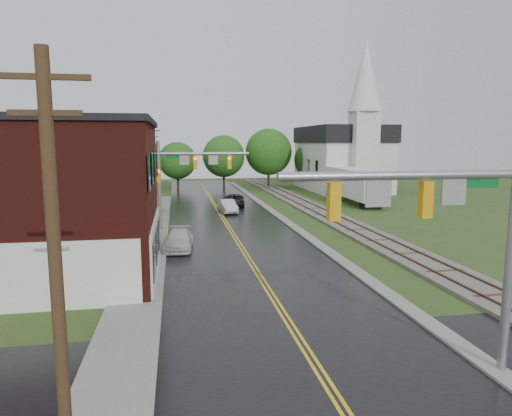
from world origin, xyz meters
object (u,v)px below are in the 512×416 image
object	(u,v)px
church	(344,151)
tree_left_e	(136,162)
traffic_signal_near	(449,217)
tree_left_b	(13,159)
sedan_silver	(227,206)
utility_pole_c	(153,163)
semi_trailer	(354,183)
tree_left_c	(82,167)
traffic_signal_far	(186,169)
utility_pole_a	(55,258)
utility_pole_b	(138,178)
brick_building	(13,201)
suv_dark	(234,201)
pickup_white	(179,240)

from	to	relation	value
church	tree_left_e	distance (m)	29.91
traffic_signal_near	tree_left_b	size ratio (longest dim) A/B	0.76
tree_left_b	sedan_silver	world-z (taller)	tree_left_b
church	traffic_signal_near	bearing A→B (deg)	-107.72
utility_pole_c	semi_trailer	bearing A→B (deg)	-8.51
church	tree_left_c	distance (m)	36.59
church	semi_trailer	distance (m)	14.14
church	utility_pole_c	world-z (taller)	church
traffic_signal_far	utility_pole_a	world-z (taller)	utility_pole_a
utility_pole_b	tree_left_e	distance (m)	23.99
utility_pole_b	sedan_silver	xyz separation A→B (m)	(7.60, 13.67, -4.05)
brick_building	tree_left_b	world-z (taller)	tree_left_b
tree_left_c	traffic_signal_near	bearing A→B (deg)	-65.44
suv_dark	traffic_signal_far	bearing A→B (deg)	-105.61
tree_left_c	semi_trailer	size ratio (longest dim) A/B	0.60
utility_pole_b	tree_left_b	distance (m)	14.87
traffic_signal_near	utility_pole_c	xyz separation A→B (m)	(-10.27, 42.00, -0.25)
traffic_signal_near	sedan_silver	xyz separation A→B (m)	(-2.67, 33.67, -4.30)
tree_left_c	suv_dark	size ratio (longest dim) A/B	1.61
traffic_signal_far	tree_left_e	world-z (taller)	tree_left_e
tree_left_e	pickup_white	bearing A→B (deg)	-79.65
traffic_signal_near	pickup_white	bearing A→B (deg)	112.59
utility_pole_b	tree_left_c	distance (m)	19.24
traffic_signal_near	suv_dark	bearing A→B (deg)	92.12
utility_pole_b	semi_trailer	bearing A→B (deg)	38.82
sedan_silver	suv_dark	bearing A→B (deg)	68.00
traffic_signal_near	tree_left_e	bearing A→B (deg)	105.68
utility_pole_a	church	bearing A→B (deg)	63.49
utility_pole_b	church	bearing A→B (deg)	49.82
tree_left_b	sedan_silver	xyz separation A→B (m)	(18.65, 3.77, -5.05)
utility_pole_a	tree_left_b	xyz separation A→B (m)	(-11.05, 31.90, 1.00)
pickup_white	semi_trailer	xyz separation A→B (m)	(20.45, 20.13, 1.73)
sedan_silver	semi_trailer	distance (m)	16.30
church	semi_trailer	bearing A→B (deg)	-105.84
brick_building	sedan_silver	distance (m)	24.82
utility_pole_b	utility_pole_a	bearing A→B (deg)	-90.00
church	utility_pole_b	xyz separation A→B (m)	(-26.80, -31.74, -1.11)
traffic_signal_far	tree_left_b	bearing A→B (deg)	161.19
utility_pole_a	pickup_white	distance (m)	20.99
semi_trailer	utility_pole_a	bearing A→B (deg)	-119.62
brick_building	traffic_signal_near	xyz separation A→B (m)	(15.96, -13.00, 0.82)
traffic_signal_near	utility_pole_c	size ratio (longest dim) A/B	0.82
utility_pole_a	sedan_silver	distance (m)	36.70
tree_left_b	brick_building	bearing A→B (deg)	-72.39
brick_building	traffic_signal_far	size ratio (longest dim) A/B	1.95
brick_building	church	bearing A→B (deg)	50.02
church	sedan_silver	world-z (taller)	church
tree_left_e	pickup_white	size ratio (longest dim) A/B	1.86
tree_left_c	tree_left_e	size ratio (longest dim) A/B	0.94
traffic_signal_far	pickup_white	size ratio (longest dim) A/B	1.67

